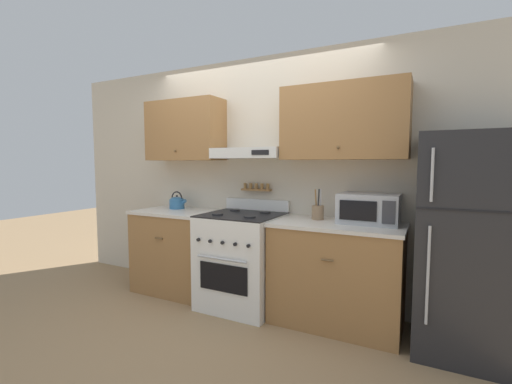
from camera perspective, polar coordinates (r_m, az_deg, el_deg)
The scene contains 9 objects.
ground_plane at distance 3.44m, azimuth -4.76°, elevation -19.86°, with size 16.00×16.00×0.00m, color #937551.
wall_back at distance 3.65m, azimuth 0.71°, elevation 4.76°, with size 5.20×0.46×2.55m.
counter_left at distance 4.01m, azimuth -12.70°, elevation -9.45°, with size 0.94×0.65×0.91m.
counter_right at distance 3.22m, azimuth 13.26°, elevation -13.05°, with size 1.13×0.65×0.91m.
stove_range at distance 3.51m, azimuth -2.35°, elevation -11.18°, with size 0.74×0.73×1.05m.
refrigerator at distance 3.02m, azimuth 32.53°, elevation -7.56°, with size 0.78×0.70×1.66m.
tea_kettle at distance 4.08m, azimuth -13.02°, elevation -1.67°, with size 0.22×0.17×0.20m.
microwave at distance 3.17m, azimuth 18.33°, elevation -2.59°, with size 0.51×0.40×0.26m.
utensil_crock at distance 3.26m, azimuth 10.27°, elevation -3.24°, with size 0.11×0.11×0.29m.
Camera 1 is at (1.66, -2.66, 1.44)m, focal length 24.00 mm.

